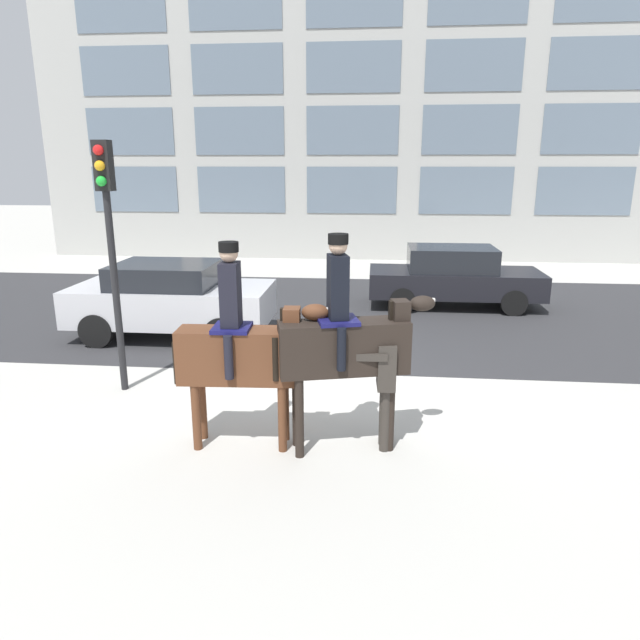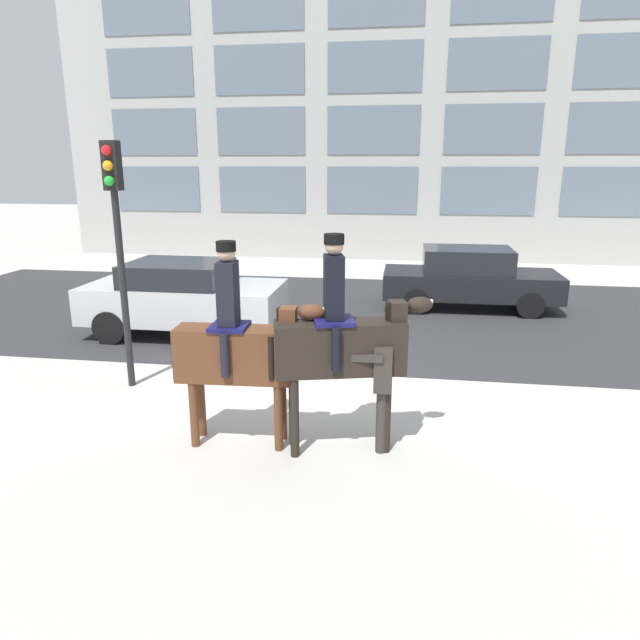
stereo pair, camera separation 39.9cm
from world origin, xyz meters
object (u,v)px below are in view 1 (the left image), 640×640
object	(u,v)px
mounted_horse_lead	(241,349)
mounted_horse_companion	(346,342)
traffic_light	(109,228)
street_car_near_lane	(171,298)
street_car_far_lane	(453,276)
pedestrian_bystander	(385,378)

from	to	relation	value
mounted_horse_lead	mounted_horse_companion	world-z (taller)	mounted_horse_companion
mounted_horse_lead	traffic_light	world-z (taller)	traffic_light
street_car_near_lane	traffic_light	distance (m)	3.44
street_car_far_lane	street_car_near_lane	bearing A→B (deg)	-152.32
pedestrian_bystander	traffic_light	xyz separation A→B (m)	(-4.13, 1.56, 1.64)
street_car_far_lane	traffic_light	world-z (taller)	traffic_light
pedestrian_bystander	street_car_near_lane	xyz separation A→B (m)	(-4.35, 4.51, -0.13)
mounted_horse_lead	street_car_near_lane	distance (m)	5.28
pedestrian_bystander	street_car_far_lane	size ratio (longest dim) A/B	0.38
mounted_horse_companion	street_car_far_lane	bearing A→B (deg)	59.15
pedestrian_bystander	traffic_light	size ratio (longest dim) A/B	0.42
traffic_light	mounted_horse_companion	bearing A→B (deg)	-23.77
mounted_horse_lead	mounted_horse_companion	xyz separation A→B (m)	(1.29, 0.04, 0.11)
mounted_horse_companion	traffic_light	bearing A→B (deg)	141.92
street_car_far_lane	traffic_light	xyz separation A→B (m)	(-5.96, -6.19, 1.81)
mounted_horse_companion	pedestrian_bystander	size ratio (longest dim) A/B	1.70
street_car_near_lane	street_car_far_lane	world-z (taller)	street_car_near_lane
mounted_horse_companion	street_car_near_lane	xyz separation A→B (m)	(-3.87, 4.55, -0.59)
mounted_horse_lead	traffic_light	size ratio (longest dim) A/B	0.68
mounted_horse_lead	street_car_near_lane	xyz separation A→B (m)	(-2.57, 4.59, -0.48)
street_car_far_lane	mounted_horse_lead	bearing A→B (deg)	-114.73
mounted_horse_companion	street_car_far_lane	world-z (taller)	mounted_horse_companion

